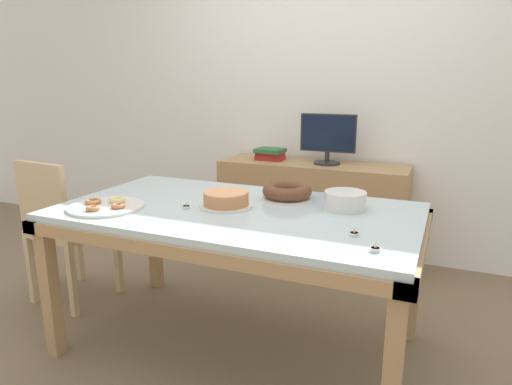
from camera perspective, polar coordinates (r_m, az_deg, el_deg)
The scene contains 15 objects.
ground_plane at distance 2.64m, azimuth -2.22°, elevation -18.49°, with size 12.00×12.00×0.00m, color #7A664C.
wall_back at distance 3.79m, azimuth 8.66°, elevation 12.05°, with size 8.00×0.10×2.60m, color white.
dining_table at distance 2.34m, azimuth -2.38°, elevation -3.95°, with size 1.83×1.03×0.78m.
chair at distance 3.13m, azimuth -23.12°, elevation -3.76°, with size 0.45×0.45×0.94m.
sideboard at distance 3.64m, azimuth 6.93°, elevation -2.44°, with size 1.45×0.44×0.79m.
computer_monitor at distance 3.49m, azimuth 8.96°, elevation 6.60°, with size 0.42×0.20×0.38m.
book_stack at distance 3.66m, azimuth 1.77°, elevation 4.84°, with size 0.23×0.20×0.09m.
cake_chocolate_round at distance 2.33m, azimuth -3.72°, elevation -0.87°, with size 0.27×0.27×0.08m.
cake_golden_bundt at distance 2.48m, azimuth 3.90°, elevation 0.06°, with size 0.27×0.27×0.08m.
pastry_platter at distance 2.43m, azimuth -18.23°, elevation -1.61°, with size 0.38×0.38×0.04m.
plate_stack at distance 2.33m, azimuth 11.08°, elevation -0.97°, with size 0.21×0.21×0.09m.
tealight_centre at distance 1.80m, azimuth 14.69°, elevation -6.86°, with size 0.04×0.04×0.04m.
tealight_left_edge at distance 1.95m, azimuth 12.18°, elevation -5.07°, with size 0.04×0.04×0.04m.
tealight_right_edge at distance 2.33m, azimuth -8.73°, elevation -1.78°, with size 0.04×0.04×0.04m.
tealight_near_front at distance 2.57m, azimuth -2.14°, elevation -0.13°, with size 0.04×0.04×0.04m.
Camera 1 is at (0.97, -2.00, 1.41)m, focal length 32.00 mm.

